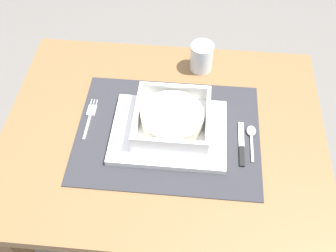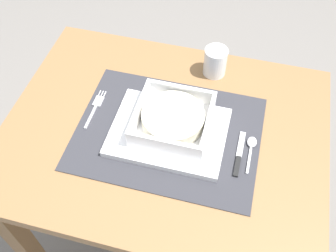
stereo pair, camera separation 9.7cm
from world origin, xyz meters
name	(u,v)px [view 1 (the left image)]	position (x,y,z in m)	size (l,w,h in m)	color
ground_plane	(165,236)	(0.00, 0.00, 0.00)	(6.00, 6.00, 0.00)	slate
dining_table	(164,156)	(0.00, 0.00, 0.59)	(0.83, 0.65, 0.72)	brown
placemat	(168,133)	(0.01, -0.01, 0.72)	(0.47, 0.35, 0.00)	#2D2D33
serving_plate	(169,132)	(0.02, -0.01, 0.73)	(0.29, 0.22, 0.02)	white
porridge_bowl	(172,119)	(0.02, 0.01, 0.76)	(0.18, 0.18, 0.05)	white
fork	(90,115)	(-0.20, 0.03, 0.72)	(0.02, 0.13, 0.00)	silver
spoon	(251,134)	(0.22, 0.00, 0.72)	(0.02, 0.11, 0.01)	silver
butter_knife	(241,146)	(0.20, -0.04, 0.72)	(0.01, 0.14, 0.01)	black
drinking_glass	(201,58)	(0.09, 0.24, 0.75)	(0.07, 0.07, 0.08)	white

